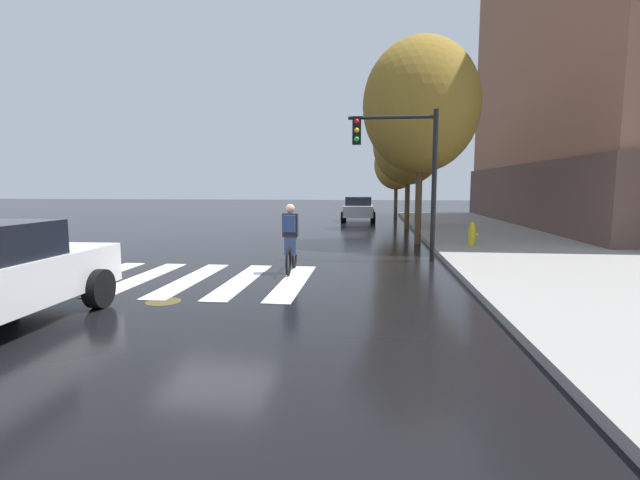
{
  "coord_description": "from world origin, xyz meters",
  "views": [
    {
      "loc": [
        3.46,
        -9.74,
        2.11
      ],
      "look_at": [
        2.37,
        0.04,
        0.94
      ],
      "focal_mm": 25.48,
      "sensor_mm": 36.0,
      "label": 1
    }
  ],
  "objects_px": {
    "traffic_light_near": "(404,159)",
    "street_tree_mid": "(408,144)",
    "cyclist": "(291,239)",
    "street_tree_far": "(396,164)",
    "fire_hydrant": "(472,234)",
    "manhole_cover": "(163,302)",
    "street_tree_near": "(421,106)",
    "sedan_mid": "(358,208)"
  },
  "relations": [
    {
      "from": "sedan_mid",
      "to": "street_tree_near",
      "type": "relative_size",
      "value": 0.59
    },
    {
      "from": "cyclist",
      "to": "traffic_light_near",
      "type": "relative_size",
      "value": 0.41
    },
    {
      "from": "fire_hydrant",
      "to": "street_tree_near",
      "type": "bearing_deg",
      "value": 140.42
    },
    {
      "from": "traffic_light_near",
      "to": "street_tree_mid",
      "type": "xyz_separation_m",
      "value": [
        0.88,
        10.0,
        1.3
      ]
    },
    {
      "from": "sedan_mid",
      "to": "cyclist",
      "type": "relative_size",
      "value": 2.51
    },
    {
      "from": "manhole_cover",
      "to": "fire_hydrant",
      "type": "xyz_separation_m",
      "value": [
        7.14,
        7.71,
        0.53
      ]
    },
    {
      "from": "sedan_mid",
      "to": "street_tree_mid",
      "type": "distance_m",
      "value": 6.42
    },
    {
      "from": "traffic_light_near",
      "to": "fire_hydrant",
      "type": "xyz_separation_m",
      "value": [
        2.46,
        2.52,
        -2.33
      ]
    },
    {
      "from": "street_tree_near",
      "to": "street_tree_mid",
      "type": "height_order",
      "value": "street_tree_near"
    },
    {
      "from": "cyclist",
      "to": "street_tree_mid",
      "type": "distance_m",
      "value": 13.16
    },
    {
      "from": "sedan_mid",
      "to": "fire_hydrant",
      "type": "relative_size",
      "value": 5.5
    },
    {
      "from": "traffic_light_near",
      "to": "street_tree_far",
      "type": "bearing_deg",
      "value": 87.59
    },
    {
      "from": "sedan_mid",
      "to": "street_tree_near",
      "type": "xyz_separation_m",
      "value": [
        2.48,
        -10.93,
        4.19
      ]
    },
    {
      "from": "manhole_cover",
      "to": "street_tree_far",
      "type": "xyz_separation_m",
      "value": [
        5.46,
        23.64,
        3.58
      ]
    },
    {
      "from": "street_tree_near",
      "to": "street_tree_mid",
      "type": "distance_m",
      "value": 6.17
    },
    {
      "from": "manhole_cover",
      "to": "traffic_light_near",
      "type": "xyz_separation_m",
      "value": [
        4.68,
        5.19,
        2.86
      ]
    },
    {
      "from": "sedan_mid",
      "to": "cyclist",
      "type": "height_order",
      "value": "cyclist"
    },
    {
      "from": "traffic_light_near",
      "to": "cyclist",
      "type": "bearing_deg",
      "value": -142.44
    },
    {
      "from": "traffic_light_near",
      "to": "street_tree_far",
      "type": "height_order",
      "value": "street_tree_far"
    },
    {
      "from": "cyclist",
      "to": "street_tree_far",
      "type": "relative_size",
      "value": 0.32
    },
    {
      "from": "manhole_cover",
      "to": "cyclist",
      "type": "distance_m",
      "value": 3.63
    },
    {
      "from": "street_tree_far",
      "to": "sedan_mid",
      "type": "bearing_deg",
      "value": -123.87
    },
    {
      "from": "street_tree_far",
      "to": "street_tree_mid",
      "type": "bearing_deg",
      "value": -89.26
    },
    {
      "from": "cyclist",
      "to": "street_tree_near",
      "type": "relative_size",
      "value": 0.23
    },
    {
      "from": "manhole_cover",
      "to": "cyclist",
      "type": "xyz_separation_m",
      "value": [
        1.85,
        3.01,
        0.84
      ]
    },
    {
      "from": "cyclist",
      "to": "sedan_mid",
      "type": "bearing_deg",
      "value": 86.06
    },
    {
      "from": "fire_hydrant",
      "to": "street_tree_far",
      "type": "distance_m",
      "value": 16.3
    },
    {
      "from": "fire_hydrant",
      "to": "street_tree_near",
      "type": "height_order",
      "value": "street_tree_near"
    },
    {
      "from": "manhole_cover",
      "to": "fire_hydrant",
      "type": "bearing_deg",
      "value": 47.19
    },
    {
      "from": "cyclist",
      "to": "street_tree_far",
      "type": "bearing_deg",
      "value": 80.07
    },
    {
      "from": "sedan_mid",
      "to": "street_tree_far",
      "type": "xyz_separation_m",
      "value": [
        2.44,
        3.64,
        2.82
      ]
    },
    {
      "from": "street_tree_mid",
      "to": "street_tree_near",
      "type": "bearing_deg",
      "value": -90.68
    },
    {
      "from": "sedan_mid",
      "to": "street_tree_mid",
      "type": "bearing_deg",
      "value": -62.05
    },
    {
      "from": "cyclist",
      "to": "fire_hydrant",
      "type": "height_order",
      "value": "cyclist"
    },
    {
      "from": "manhole_cover",
      "to": "street_tree_near",
      "type": "relative_size",
      "value": 0.09
    },
    {
      "from": "manhole_cover",
      "to": "sedan_mid",
      "type": "distance_m",
      "value": 20.24
    },
    {
      "from": "fire_hydrant",
      "to": "manhole_cover",
      "type": "bearing_deg",
      "value": -132.81
    },
    {
      "from": "fire_hydrant",
      "to": "street_tree_mid",
      "type": "relative_size",
      "value": 0.13
    },
    {
      "from": "sedan_mid",
      "to": "cyclist",
      "type": "distance_m",
      "value": 17.03
    },
    {
      "from": "street_tree_mid",
      "to": "fire_hydrant",
      "type": "bearing_deg",
      "value": -78.13
    },
    {
      "from": "cyclist",
      "to": "street_tree_far",
      "type": "xyz_separation_m",
      "value": [
        3.61,
        20.63,
        2.74
      ]
    },
    {
      "from": "cyclist",
      "to": "street_tree_near",
      "type": "xyz_separation_m",
      "value": [
        3.65,
        6.06,
        4.11
      ]
    }
  ]
}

